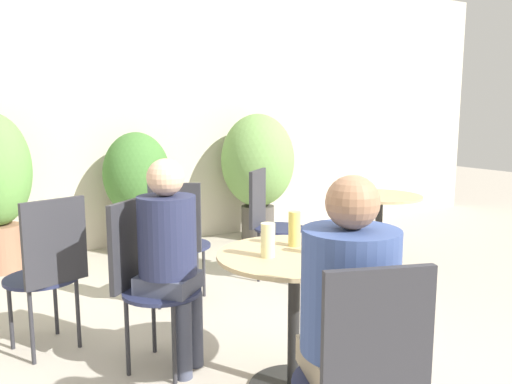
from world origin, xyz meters
name	(u,v)px	position (x,y,z in m)	size (l,w,h in m)	color
storefront_wall	(124,104)	(0.00, 3.38, 1.50)	(10.00, 0.06, 3.00)	beige
cafe_table_near	(294,290)	(0.01, 0.11, 0.53)	(0.77, 0.77, 0.72)	black
cafe_table_far	(379,219)	(1.62, 1.29, 0.51)	(0.70, 0.70, 0.72)	black
bistro_chair_0	(145,270)	(-0.57, 0.72, 0.55)	(0.49, 0.49, 0.93)	#232847
bistro_chair_1	(364,371)	(-0.22, -0.69, 0.55)	(0.45, 0.46, 0.93)	#232847
bistro_chair_2	(178,234)	(-0.13, 1.42, 0.55)	(0.48, 0.49, 0.93)	#232847
bistro_chair_3	(49,263)	(-1.01, 1.10, 0.55)	(0.46, 0.47, 0.93)	#232847
bistro_chair_4	(268,215)	(0.78, 1.73, 0.55)	(0.49, 0.49, 0.93)	#232847
seated_person_0	(170,246)	(-0.46, 0.61, 0.70)	(0.39, 0.40, 1.16)	#42475B
seated_person_1	(348,309)	(-0.18, -0.54, 0.70)	(0.37, 0.40, 1.18)	gray
beer_glass_0	(325,240)	(0.13, 0.02, 0.79)	(0.06, 0.06, 0.15)	silver
beer_glass_1	(294,229)	(0.09, 0.23, 0.81)	(0.06, 0.06, 0.18)	#DBC65B
beer_glass_2	(268,240)	(-0.13, 0.12, 0.80)	(0.07, 0.07, 0.16)	beige
potted_plant_1	(137,185)	(0.01, 3.02, 0.70)	(0.66, 0.66, 1.22)	slate
potted_plant_2	(258,165)	(1.35, 2.96, 0.84)	(0.81, 0.81, 1.40)	#47423D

